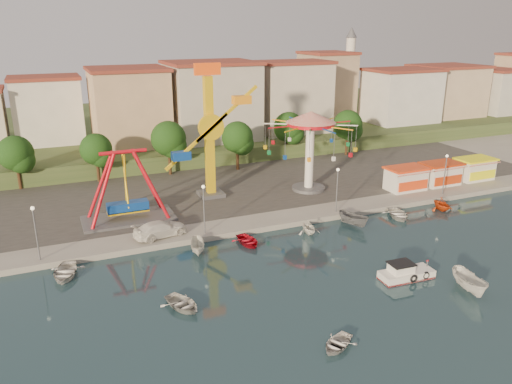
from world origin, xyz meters
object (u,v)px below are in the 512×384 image
cabin_motorboat (405,274)px  skiff (470,283)px  pirate_ship_ride (126,187)px  rowboat_a (183,304)px  kamikaze_tower (213,136)px  wave_swinger (310,133)px  van (160,229)px

cabin_motorboat → skiff: skiff is taller
pirate_ship_ride → rowboat_a: bearing=-87.4°
kamikaze_tower → cabin_motorboat: size_ratio=3.31×
wave_swinger → rowboat_a: bearing=-137.5°
wave_swinger → skiff: (-0.13, -27.97, -7.36)m
kamikaze_tower → van: kamikaze_tower is taller
cabin_motorboat → rowboat_a: (-19.37, 3.02, -0.08)m
kamikaze_tower → rowboat_a: 26.90m
van → kamikaze_tower: bearing=-56.7°
kamikaze_tower → pirate_ship_ride: bearing=-160.9°
wave_swinger → skiff: bearing=-90.3°
pirate_ship_ride → cabin_motorboat: size_ratio=2.01×
kamikaze_tower → rowboat_a: bearing=-114.5°
rowboat_a → skiff: size_ratio=0.85×
rowboat_a → skiff: bearing=-38.5°
kamikaze_tower → van: size_ratio=2.96×
kamikaze_tower → rowboat_a: (-10.63, -23.37, -8.03)m
cabin_motorboat → van: (-18.02, 16.41, 0.95)m
pirate_ship_ride → van: (2.23, -5.98, -2.98)m
pirate_ship_ride → wave_swinger: (23.78, 1.60, 3.80)m
wave_swinger → skiff: 28.92m
skiff → van: size_ratio=0.77×
wave_swinger → kamikaze_tower: bearing=169.0°
rowboat_a → pirate_ship_ride: bearing=71.1°
pirate_ship_ride → van: 7.05m
cabin_motorboat → van: bearing=140.8°
kamikaze_tower → wave_swinger: (12.27, -2.39, -0.22)m
wave_swinger → rowboat_a: 32.03m
pirate_ship_ride → skiff: 35.60m
wave_swinger → van: size_ratio=2.08×
cabin_motorboat → wave_swinger: bearing=84.8°
cabin_motorboat → skiff: size_ratio=1.16×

